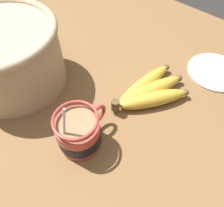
{
  "coord_description": "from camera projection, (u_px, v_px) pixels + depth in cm",
  "views": [
    {
      "loc": [
        -16.84,
        -22.17,
        48.04
      ],
      "look_at": [
        5.51,
        -2.37,
        7.73
      ],
      "focal_mm": 35.0,
      "sensor_mm": 36.0,
      "label": 1
    }
  ],
  "objects": [
    {
      "name": "woven_basket",
      "position": [
        7.0,
        56.0,
        0.53
      ],
      "size": [
        27.43,
        27.43,
        16.51
      ],
      "color": "tan",
      "rests_on": "table"
    },
    {
      "name": "small_plate",
      "position": [
        215.0,
        72.0,
        0.62
      ],
      "size": [
        15.2,
        15.2,
        0.6
      ],
      "color": "silver",
      "rests_on": "table"
    },
    {
      "name": "banana_bunch",
      "position": [
        149.0,
        92.0,
        0.55
      ],
      "size": [
        21.65,
        13.63,
        4.29
      ],
      "color": "brown",
      "rests_on": "table"
    },
    {
      "name": "coffee_mug",
      "position": [
        79.0,
        133.0,
        0.46
      ],
      "size": [
        13.06,
        9.37,
        14.8
      ],
      "color": "#B23D33",
      "rests_on": "table"
    },
    {
      "name": "table",
      "position": [
        90.0,
        126.0,
        0.53
      ],
      "size": [
        123.91,
        123.91,
        3.45
      ],
      "color": "brown",
      "rests_on": "ground"
    }
  ]
}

